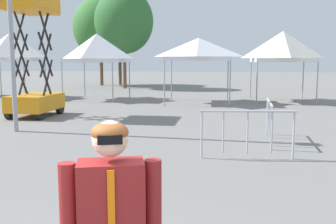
{
  "coord_description": "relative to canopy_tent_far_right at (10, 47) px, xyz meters",
  "views": [
    {
      "loc": [
        1.22,
        -1.87,
        2.15
      ],
      "look_at": [
        0.25,
        4.44,
        1.3
      ],
      "focal_mm": 41.64,
      "sensor_mm": 36.0,
      "label": 1
    }
  ],
  "objects": [
    {
      "name": "scissor_lift",
      "position": [
        4.91,
        -6.71,
        -1.52
      ],
      "size": [
        1.42,
        2.31,
        4.57
      ],
      "color": "black",
      "rests_on": "ground"
    },
    {
      "name": "tree_behind_tents_center",
      "position": [
        2.86,
        12.49,
        1.62
      ],
      "size": [
        3.55,
        3.55,
        6.45
      ],
      "color": "brown",
      "rests_on": "ground"
    },
    {
      "name": "crowd_barrier_by_lift",
      "position": [
        13.31,
        -10.17,
        -2.11
      ],
      "size": [
        0.13,
        2.1,
        1.08
      ],
      "color": "#B7BABF",
      "rests_on": "ground"
    },
    {
      "name": "canopy_tent_behind_right",
      "position": [
        10.72,
        -0.99,
        -0.19
      ],
      "size": [
        3.32,
        3.32,
        3.24
      ],
      "color": "#9E9EA3",
      "rests_on": "ground"
    },
    {
      "name": "canopy_tent_left_of_center",
      "position": [
        5.12,
        -0.08,
        -0.07
      ],
      "size": [
        3.09,
        3.09,
        3.57
      ],
      "color": "#9E9EA3",
      "rests_on": "ground"
    },
    {
      "name": "canopy_tent_far_right",
      "position": [
        0.0,
        0.0,
        0.0
      ],
      "size": [
        3.16,
        3.16,
        3.66
      ],
      "color": "#9E9EA3",
      "rests_on": "ground"
    },
    {
      "name": "tree_behind_tents_right",
      "position": [
        1.49,
        11.53,
        2.02
      ],
      "size": [
        4.62,
        4.62,
        7.43
      ],
      "color": "brown",
      "rests_on": "ground"
    },
    {
      "name": "crowd_barrier_mid_lot",
      "position": [
        12.65,
        -12.1,
        -2.11
      ],
      "size": [
        2.09,
        0.29,
        1.08
      ],
      "color": "#B7BABF",
      "rests_on": "ground"
    },
    {
      "name": "canopy_tent_far_left",
      "position": [
        14.96,
        0.33,
        -0.03
      ],
      "size": [
        3.15,
        3.15,
        3.62
      ],
      "color": "#9E9EA3",
      "rests_on": "ground"
    },
    {
      "name": "tree_behind_tents_left",
      "position": [
        4.39,
        8.33,
        2.16
      ],
      "size": [
        4.41,
        4.41,
        7.46
      ],
      "color": "brown",
      "rests_on": "ground"
    }
  ]
}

